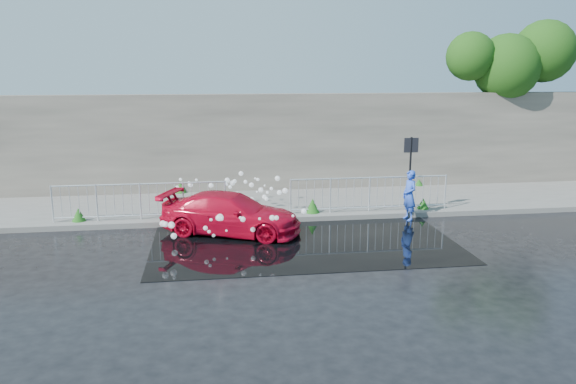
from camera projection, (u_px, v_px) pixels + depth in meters
name	position (u px, v px, depth m)	size (l,w,h in m)	color
ground	(290.00, 254.00, 14.07)	(90.00, 90.00, 0.00)	black
pavement	(269.00, 204.00, 18.89)	(30.00, 4.00, 0.15)	#5B5B57
curb	(276.00, 219.00, 16.96)	(30.00, 0.25, 0.16)	#5B5B57
retaining_wall	(262.00, 142.00, 20.63)	(30.00, 0.60, 3.50)	#524C45
puddle	(303.00, 241.00, 15.11)	(8.00, 5.00, 0.01)	black
sign_post	(410.00, 162.00, 17.28)	(0.45, 0.06, 2.50)	black
tree	(515.00, 60.00, 21.54)	(5.12, 2.54, 6.39)	#332114
railing_left	(140.00, 200.00, 16.61)	(5.05, 0.05, 1.10)	silver
railing_right	(369.00, 193.00, 17.57)	(5.05, 0.05, 1.10)	silver
weeds	(257.00, 201.00, 18.24)	(12.17, 3.93, 0.45)	#184813
water_spray	(233.00, 200.00, 16.64)	(3.72, 5.46, 1.13)	white
red_car	(231.00, 214.00, 15.69)	(1.60, 3.95, 1.15)	red
person	(409.00, 195.00, 17.08)	(0.56, 0.37, 1.54)	blue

